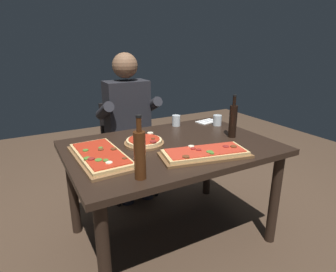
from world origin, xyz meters
The scene contains 12 objects.
ground_plane centered at (0.00, 0.00, 0.00)m, with size 6.40×6.40×0.00m, color #4C3828.
dining_table centered at (0.00, 0.00, 0.64)m, with size 1.40×0.96×0.74m.
pizza_rectangular_front centered at (0.08, -0.28, 0.76)m, with size 0.59×0.34×0.05m.
pizza_rectangular_left centered at (-0.50, -0.01, 0.76)m, with size 0.30×0.57×0.05m.
pizza_round_far centered at (-0.16, 0.10, 0.76)m, with size 0.27×0.27×0.05m.
wine_bottle_dark centered at (0.48, -0.06, 0.87)m, with size 0.06×0.06×0.32m.
oil_bottle_amber centered at (-0.39, -0.36, 0.88)m, with size 0.06×0.06×0.34m.
tumbler_near_camera centered at (0.58, 0.24, 0.78)m, with size 0.07×0.07×0.09m.
tumbler_far_side centered at (0.27, 0.39, 0.78)m, with size 0.07×0.07×0.09m.
napkin_cutlery_set centered at (0.56, 0.36, 0.74)m, with size 0.20×0.14×0.01m.
diner_chair centered at (-0.02, 0.86, 0.49)m, with size 0.44×0.44×0.87m.
seated_diner centered at (-0.02, 0.74, 0.74)m, with size 0.53×0.41×1.33m.
Camera 1 is at (-0.90, -1.59, 1.41)m, focal length 30.30 mm.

